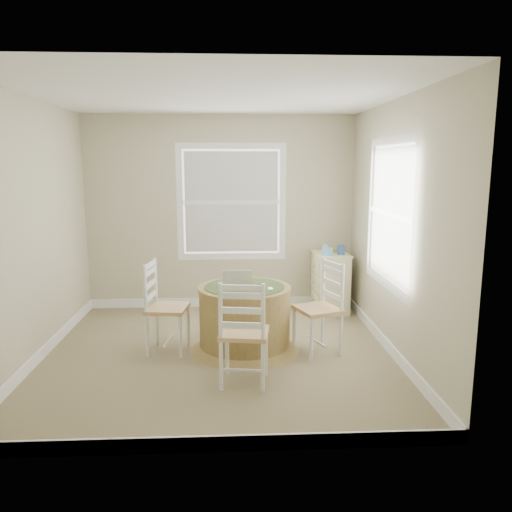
{
  "coord_description": "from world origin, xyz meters",
  "views": [
    {
      "loc": [
        0.15,
        -4.94,
        1.96
      ],
      "look_at": [
        0.41,
        0.45,
        0.96
      ],
      "focal_mm": 35.0,
      "sensor_mm": 36.0,
      "label": 1
    }
  ],
  "objects": [
    {
      "name": "chair_near",
      "position": [
        0.25,
        -0.69,
        0.47
      ],
      "size": [
        0.47,
        0.46,
        0.95
      ],
      "primitive_type": null,
      "rotation": [
        0.0,
        0.0,
        3.0
      ],
      "color": "white",
      "rests_on": "ground"
    },
    {
      "name": "chair_left",
      "position": [
        -0.53,
        0.12,
        0.47
      ],
      "size": [
        0.45,
        0.47,
        0.95
      ],
      "primitive_type": null,
      "rotation": [
        0.0,
        0.0,
        1.44
      ],
      "color": "white",
      "rests_on": "ground"
    },
    {
      "name": "laptop",
      "position": [
        0.21,
        0.11,
        0.72
      ],
      "size": [
        0.31,
        0.28,
        0.21
      ],
      "rotation": [
        0.0,
        0.0,
        3.11
      ],
      "color": "white",
      "rests_on": "round_table"
    },
    {
      "name": "box_blue",
      "position": [
        1.57,
        1.4,
        0.85
      ],
      "size": [
        0.08,
        0.08,
        0.12
      ],
      "primitive_type": "cube",
      "rotation": [
        0.0,
        0.0,
        0.05
      ],
      "color": "#34569E",
      "rests_on": "corner_chest"
    },
    {
      "name": "round_table",
      "position": [
        0.28,
        0.13,
        0.38
      ],
      "size": [
        1.15,
        1.15,
        0.7
      ],
      "rotation": [
        0.0,
        0.0,
        0.04
      ],
      "color": "#A38449",
      "rests_on": "ground"
    },
    {
      "name": "box_yellow",
      "position": [
        1.53,
        1.58,
        0.82
      ],
      "size": [
        0.15,
        0.11,
        0.06
      ],
      "primitive_type": "cube",
      "rotation": [
        0.0,
        0.0,
        0.05
      ],
      "color": "gold",
      "rests_on": "corner_chest"
    },
    {
      "name": "cup_cream",
      "position": [
        1.4,
        1.64,
        0.84
      ],
      "size": [
        0.07,
        0.07,
        0.09
      ],
      "primitive_type": "cylinder",
      "color": "beige",
      "rests_on": "corner_chest"
    },
    {
      "name": "room",
      "position": [
        0.17,
        0.16,
        1.3
      ],
      "size": [
        3.64,
        3.64,
        2.64
      ],
      "color": "#7E714F",
      "rests_on": "ground"
    },
    {
      "name": "mouse",
      "position": [
        0.43,
        0.09,
        0.7
      ],
      "size": [
        0.06,
        0.09,
        0.03
      ],
      "primitive_type": "ellipsoid",
      "rotation": [
        0.0,
        0.0,
        0.04
      ],
      "color": "white",
      "rests_on": "round_table"
    },
    {
      "name": "keys",
      "position": [
        0.45,
        0.16,
        0.7
      ],
      "size": [
        0.06,
        0.05,
        0.02
      ],
      "primitive_type": "cube",
      "rotation": [
        0.0,
        0.0,
        0.04
      ],
      "color": "black",
      "rests_on": "round_table"
    },
    {
      "name": "corner_chest",
      "position": [
        1.46,
        1.51,
        0.4
      ],
      "size": [
        0.47,
        0.61,
        0.79
      ],
      "rotation": [
        0.0,
        0.0,
        0.05
      ],
      "color": "beige",
      "rests_on": "ground"
    },
    {
      "name": "chair_right",
      "position": [
        1.03,
        0.01,
        0.47
      ],
      "size": [
        0.52,
        0.53,
        0.95
      ],
      "primitive_type": null,
      "rotation": [
        0.0,
        0.0,
        -1.21
      ],
      "color": "white",
      "rests_on": "ground"
    },
    {
      "name": "phone",
      "position": [
        0.54,
        0.01,
        0.69
      ],
      "size": [
        0.05,
        0.09,
        0.02
      ],
      "primitive_type": "cube",
      "rotation": [
        0.0,
        0.0,
        0.04
      ],
      "color": "#B7BABF",
      "rests_on": "round_table"
    },
    {
      "name": "tissue_box",
      "position": [
        1.38,
        1.36,
        0.84
      ],
      "size": [
        0.13,
        0.13,
        0.1
      ],
      "primitive_type": "cube",
      "rotation": [
        0.0,
        0.0,
        0.05
      ],
      "color": "#5DA0D5",
      "rests_on": "corner_chest"
    }
  ]
}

